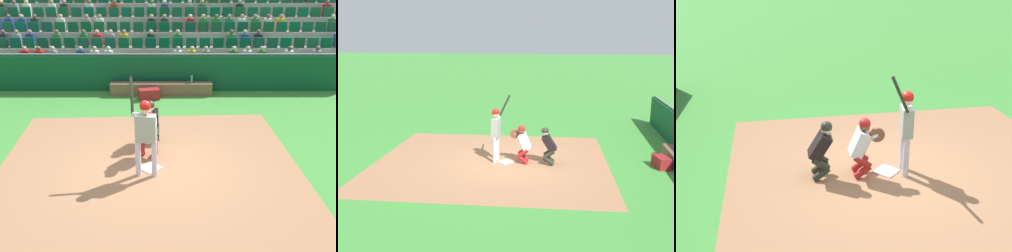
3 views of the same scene
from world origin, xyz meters
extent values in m
plane|color=#408E38|center=(0.00, 0.00, 0.00)|extent=(160.00, 160.00, 0.00)
cube|color=#A3714E|center=(0.00, 0.50, 0.00)|extent=(7.42, 8.01, 0.01)
cube|color=white|center=(0.00, 0.00, 0.02)|extent=(0.62, 0.62, 0.02)
cylinder|color=silver|center=(-0.12, 0.37, 0.43)|extent=(0.14, 0.14, 0.86)
cylinder|color=silver|center=(0.24, 0.34, 0.43)|extent=(0.14, 0.14, 0.86)
cube|color=#9A9D98|center=(0.06, 0.35, 1.17)|extent=(0.47, 0.25, 0.61)
sphere|color=beige|center=(0.06, 0.35, 1.62)|extent=(0.22, 0.22, 0.22)
sphere|color=red|center=(0.06, 0.35, 1.68)|extent=(0.25, 0.25, 0.25)
cylinder|color=#9A9D98|center=(0.11, 0.32, 1.46)|extent=(0.49, 0.18, 0.14)
cylinder|color=#9A9D98|center=(0.29, 0.31, 1.46)|extent=(0.18, 0.15, 0.13)
cylinder|color=black|center=(0.36, 0.11, 1.85)|extent=(0.11, 0.41, 0.76)
sphere|color=black|center=(0.34, 0.28, 1.48)|extent=(0.06, 0.06, 0.06)
cylinder|color=#AC1D1C|center=(-0.11, -0.57, 0.15)|extent=(0.14, 0.39, 0.34)
cylinder|color=#AC1D1C|center=(-0.11, -0.57, 0.37)|extent=(0.14, 0.38, 0.33)
cylinder|color=#AC1D1C|center=(0.21, -0.57, 0.15)|extent=(0.14, 0.39, 0.34)
cylinder|color=#AC1D1C|center=(0.21, -0.57, 0.37)|extent=(0.14, 0.38, 0.33)
cube|color=silver|center=(0.05, -0.61, 0.73)|extent=(0.42, 0.44, 0.60)
cube|color=#AC1D1C|center=(0.05, -0.49, 0.73)|extent=(0.38, 0.23, 0.45)
sphere|color=brown|center=(0.05, -0.51, 1.10)|extent=(0.22, 0.22, 0.22)
cube|color=black|center=(0.05, -0.51, 1.10)|extent=(0.20, 0.12, 0.20)
sphere|color=#AC1D1C|center=(0.05, -0.51, 1.16)|extent=(0.24, 0.24, 0.24)
cylinder|color=brown|center=(0.17, -0.27, 0.95)|extent=(0.07, 0.30, 0.30)
cylinder|color=silver|center=(0.20, -0.44, 0.88)|extent=(0.16, 0.40, 0.22)
cylinder|color=#272B1F|center=(-0.13, -1.42, 0.15)|extent=(0.14, 0.38, 0.34)
cylinder|color=#272B1F|center=(-0.13, -1.42, 0.37)|extent=(0.14, 0.38, 0.33)
cylinder|color=#272B1F|center=(0.19, -1.42, 0.15)|extent=(0.14, 0.38, 0.34)
cylinder|color=#272B1F|center=(0.19, -1.42, 0.37)|extent=(0.14, 0.38, 0.33)
cube|color=black|center=(0.03, -1.43, 0.71)|extent=(0.42, 0.50, 0.59)
cube|color=#272B1F|center=(0.03, -1.32, 0.71)|extent=(0.38, 0.29, 0.42)
sphere|color=beige|center=(0.03, -1.28, 1.06)|extent=(0.22, 0.22, 0.22)
cube|color=black|center=(0.03, -1.28, 1.06)|extent=(0.20, 0.14, 0.19)
sphere|color=#272B1F|center=(0.03, -1.28, 1.12)|extent=(0.24, 0.24, 0.24)
camera|label=1|loc=(-0.41, 8.63, 4.67)|focal=44.28mm
camera|label=2|loc=(-12.46, -1.95, 4.14)|focal=42.21mm
camera|label=3|loc=(7.66, -1.97, 4.24)|focal=44.25mm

